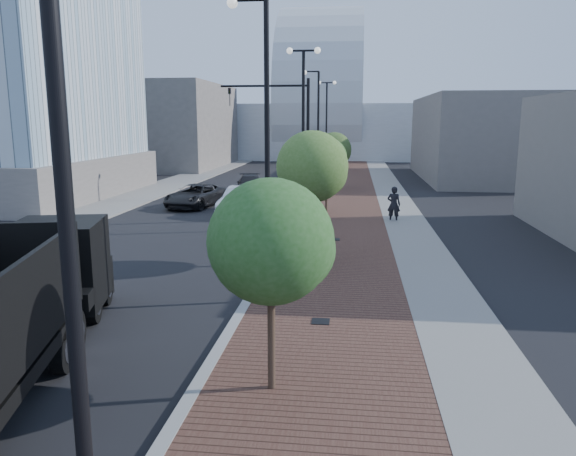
# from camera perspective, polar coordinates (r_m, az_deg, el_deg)

# --- Properties ---
(sidewalk) EXTENTS (7.00, 140.00, 0.12)m
(sidewalk) POSITION_cam_1_polar(r_m,az_deg,el_deg) (47.07, 7.07, 4.09)
(sidewalk) COLOR #4C2D23
(sidewalk) RESTS_ON ground
(concrete_strip) EXTENTS (2.40, 140.00, 0.13)m
(concrete_strip) POSITION_cam_1_polar(r_m,az_deg,el_deg) (47.16, 10.36, 4.02)
(concrete_strip) COLOR slate
(concrete_strip) RESTS_ON ground
(curb) EXTENTS (0.30, 140.00, 0.14)m
(curb) POSITION_cam_1_polar(r_m,az_deg,el_deg) (47.18, 2.81, 4.19)
(curb) COLOR gray
(curb) RESTS_ON ground
(west_sidewalk) EXTENTS (4.00, 140.00, 0.12)m
(west_sidewalk) POSITION_cam_1_polar(r_m,az_deg,el_deg) (49.78, -12.33, 4.30)
(west_sidewalk) COLOR slate
(west_sidewalk) RESTS_ON ground
(dump_truck) EXTENTS (5.39, 13.51, 3.27)m
(dump_truck) POSITION_cam_1_polar(r_m,az_deg,el_deg) (14.31, -25.96, -7.60)
(dump_truck) COLOR black
(dump_truck) RESTS_ON ground
(white_sedan) EXTENTS (2.29, 5.31, 1.70)m
(white_sedan) POSITION_cam_1_polar(r_m,az_deg,el_deg) (34.06, -4.74, 2.85)
(white_sedan) COLOR white
(white_sedan) RESTS_ON ground
(dark_car_mid) EXTENTS (3.59, 5.82, 1.51)m
(dark_car_mid) POSITION_cam_1_polar(r_m,az_deg,el_deg) (37.38, -9.51, 3.31)
(dark_car_mid) COLOR black
(dark_car_mid) RESTS_ON ground
(dark_car_far) EXTENTS (2.93, 5.24, 1.44)m
(dark_car_far) POSITION_cam_1_polar(r_m,az_deg,el_deg) (43.84, -3.95, 4.51)
(dark_car_far) COLOR black
(dark_car_far) RESTS_ON ground
(pedestrian) EXTENTS (0.84, 0.65, 2.04)m
(pedestrian) POSITION_cam_1_polar(r_m,az_deg,el_deg) (31.75, 10.86, 2.40)
(pedestrian) COLOR black
(pedestrian) RESTS_ON ground
(streetlight_0) EXTENTS (1.72, 0.56, 9.28)m
(streetlight_0) POSITION_cam_1_polar(r_m,az_deg,el_deg) (5.48, -21.94, 1.22)
(streetlight_0) COLOR black
(streetlight_0) RESTS_ON ground
(streetlight_1) EXTENTS (1.44, 0.56, 9.21)m
(streetlight_1) POSITION_cam_1_polar(r_m,az_deg,el_deg) (17.01, -2.53, 6.52)
(streetlight_1) COLOR black
(streetlight_1) RESTS_ON ground
(streetlight_2) EXTENTS (1.72, 0.56, 9.28)m
(streetlight_2) POSITION_cam_1_polar(r_m,az_deg,el_deg) (28.86, 1.57, 9.33)
(streetlight_2) COLOR black
(streetlight_2) RESTS_ON ground
(streetlight_3) EXTENTS (1.44, 0.56, 9.21)m
(streetlight_3) POSITION_cam_1_polar(r_m,az_deg,el_deg) (40.84, 2.96, 9.14)
(streetlight_3) COLOR black
(streetlight_3) RESTS_ON ground
(streetlight_4) EXTENTS (1.72, 0.56, 9.28)m
(streetlight_4) POSITION_cam_1_polar(r_m,az_deg,el_deg) (52.80, 3.98, 10.08)
(streetlight_4) COLOR black
(streetlight_4) RESTS_ON ground
(traffic_mast) EXTENTS (5.09, 0.20, 8.00)m
(traffic_mast) POSITION_cam_1_polar(r_m,az_deg,el_deg) (31.93, 0.44, 9.78)
(traffic_mast) COLOR black
(traffic_mast) RESTS_ON ground
(tree_0) EXTENTS (2.59, 2.58, 4.58)m
(tree_0) POSITION_cam_1_polar(r_m,az_deg,el_deg) (11.13, -1.53, -1.43)
(tree_0) COLOR #382619
(tree_0) RESTS_ON ground
(tree_1) EXTENTS (2.85, 2.85, 5.31)m
(tree_1) POSITION_cam_1_polar(r_m,az_deg,el_deg) (21.89, 2.63, 6.31)
(tree_1) COLOR #382619
(tree_1) RESTS_ON ground
(tree_2) EXTENTS (2.47, 2.44, 4.68)m
(tree_2) POSITION_cam_1_polar(r_m,az_deg,el_deg) (33.87, 4.12, 7.23)
(tree_2) COLOR #382619
(tree_2) RESTS_ON ground
(tree_3) EXTENTS (2.84, 2.84, 4.76)m
(tree_3) POSITION_cam_1_polar(r_m,az_deg,el_deg) (45.84, 4.83, 8.05)
(tree_3) COLOR #382619
(tree_3) RESTS_ON ground
(convention_center) EXTENTS (50.00, 30.00, 50.00)m
(convention_center) POSITION_cam_1_polar(r_m,az_deg,el_deg) (91.88, 3.57, 11.22)
(convention_center) COLOR #ADB3B8
(convention_center) RESTS_ON ground
(commercial_block_nw) EXTENTS (14.00, 20.00, 10.00)m
(commercial_block_nw) POSITION_cam_1_polar(r_m,az_deg,el_deg) (70.66, -12.63, 10.22)
(commercial_block_nw) COLOR #625C58
(commercial_block_nw) RESTS_ON ground
(commercial_block_ne) EXTENTS (12.00, 22.00, 8.00)m
(commercial_block_ne) POSITION_cam_1_polar(r_m,az_deg,el_deg) (58.18, 19.69, 8.75)
(commercial_block_ne) COLOR #635E59
(commercial_block_ne) RESTS_ON ground
(utility_cover_1) EXTENTS (0.50, 0.50, 0.02)m
(utility_cover_1) POSITION_cam_1_polar(r_m,az_deg,el_deg) (15.76, 3.39, -9.59)
(utility_cover_1) COLOR black
(utility_cover_1) RESTS_ON sidewalk
(utility_cover_2) EXTENTS (0.50, 0.50, 0.02)m
(utility_cover_2) POSITION_cam_1_polar(r_m,az_deg,el_deg) (26.33, 4.82, -1.17)
(utility_cover_2) COLOR black
(utility_cover_2) RESTS_ON sidewalk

